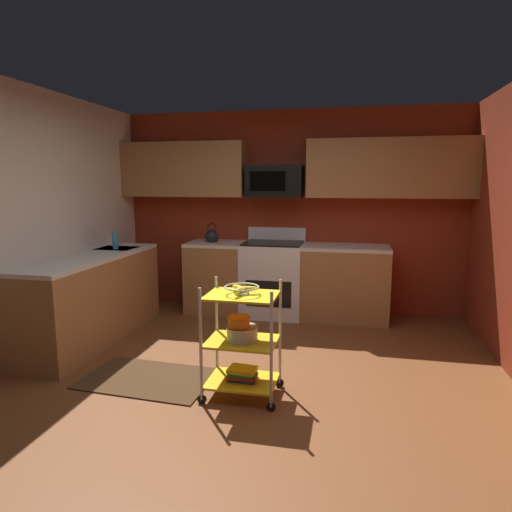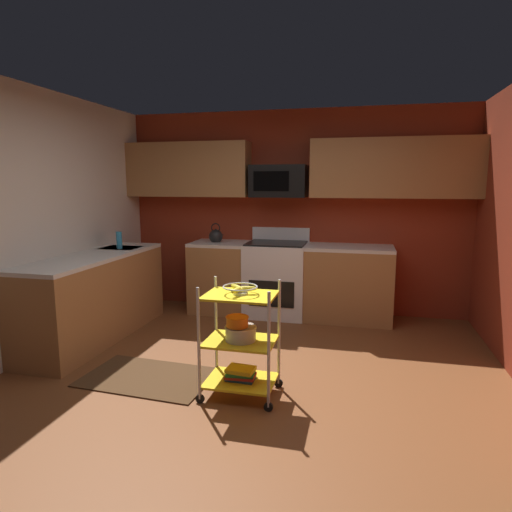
{
  "view_description": "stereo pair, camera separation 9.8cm",
  "coord_description": "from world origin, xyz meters",
  "px_view_note": "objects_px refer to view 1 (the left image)",
  "views": [
    {
      "loc": [
        0.79,
        -3.36,
        1.68
      ],
      "look_at": [
        -0.01,
        0.36,
        1.05
      ],
      "focal_mm": 31.08,
      "sensor_mm": 36.0,
      "label": 1
    },
    {
      "loc": [
        0.89,
        -3.33,
        1.68
      ],
      "look_at": [
        -0.01,
        0.36,
        1.05
      ],
      "focal_mm": 31.08,
      "sensor_mm": 36.0,
      "label": 2
    }
  ],
  "objects_px": {
    "rolling_cart": "(242,341)",
    "mixing_bowl_large": "(242,333)",
    "microwave": "(275,181)",
    "kettle": "(212,236)",
    "fruit_bowl": "(242,288)",
    "dish_soap_bottle": "(115,241)",
    "oven_range": "(273,278)",
    "mixing_bowl_small": "(239,321)",
    "book_stack": "(242,374)"
  },
  "relations": [
    {
      "from": "oven_range",
      "to": "kettle",
      "type": "bearing_deg",
      "value": -179.73
    },
    {
      "from": "microwave",
      "to": "mixing_bowl_small",
      "type": "distance_m",
      "value": 2.6
    },
    {
      "from": "oven_range",
      "to": "rolling_cart",
      "type": "height_order",
      "value": "oven_range"
    },
    {
      "from": "rolling_cart",
      "to": "mixing_bowl_small",
      "type": "distance_m",
      "value": 0.17
    },
    {
      "from": "mixing_bowl_large",
      "to": "mixing_bowl_small",
      "type": "bearing_deg",
      "value": -139.38
    },
    {
      "from": "mixing_bowl_large",
      "to": "kettle",
      "type": "relative_size",
      "value": 0.95
    },
    {
      "from": "mixing_bowl_large",
      "to": "book_stack",
      "type": "height_order",
      "value": "mixing_bowl_large"
    },
    {
      "from": "fruit_bowl",
      "to": "mixing_bowl_large",
      "type": "distance_m",
      "value": 0.36
    },
    {
      "from": "mixing_bowl_large",
      "to": "book_stack",
      "type": "distance_m",
      "value": 0.34
    },
    {
      "from": "mixing_bowl_large",
      "to": "dish_soap_bottle",
      "type": "bearing_deg",
      "value": 142.98
    },
    {
      "from": "mixing_bowl_large",
      "to": "book_stack",
      "type": "xyz_separation_m",
      "value": [
        -0.0,
        0.0,
        -0.34
      ]
    },
    {
      "from": "microwave",
      "to": "book_stack",
      "type": "height_order",
      "value": "microwave"
    },
    {
      "from": "kettle",
      "to": "mixing_bowl_small",
      "type": "bearing_deg",
      "value": -67.53
    },
    {
      "from": "mixing_bowl_large",
      "to": "mixing_bowl_small",
      "type": "distance_m",
      "value": 0.1
    },
    {
      "from": "fruit_bowl",
      "to": "mixing_bowl_large",
      "type": "bearing_deg",
      "value": 0.0
    },
    {
      "from": "fruit_bowl",
      "to": "dish_soap_bottle",
      "type": "distance_m",
      "value": 2.33
    },
    {
      "from": "mixing_bowl_small",
      "to": "book_stack",
      "type": "height_order",
      "value": "mixing_bowl_small"
    },
    {
      "from": "rolling_cart",
      "to": "fruit_bowl",
      "type": "relative_size",
      "value": 3.36
    },
    {
      "from": "rolling_cart",
      "to": "book_stack",
      "type": "distance_m",
      "value": 0.27
    },
    {
      "from": "kettle",
      "to": "dish_soap_bottle",
      "type": "distance_m",
      "value": 1.23
    },
    {
      "from": "microwave",
      "to": "rolling_cart",
      "type": "relative_size",
      "value": 0.77
    },
    {
      "from": "microwave",
      "to": "rolling_cart",
      "type": "height_order",
      "value": "microwave"
    },
    {
      "from": "microwave",
      "to": "rolling_cart",
      "type": "distance_m",
      "value": 2.66
    },
    {
      "from": "kettle",
      "to": "fruit_bowl",
      "type": "bearing_deg",
      "value": -66.93
    },
    {
      "from": "rolling_cart",
      "to": "fruit_bowl",
      "type": "height_order",
      "value": "rolling_cart"
    },
    {
      "from": "rolling_cart",
      "to": "fruit_bowl",
      "type": "xyz_separation_m",
      "value": [
        -0.0,
        0.0,
        0.42
      ]
    },
    {
      "from": "kettle",
      "to": "book_stack",
      "type": "bearing_deg",
      "value": -66.93
    },
    {
      "from": "dish_soap_bottle",
      "to": "kettle",
      "type": "bearing_deg",
      "value": 42.69
    },
    {
      "from": "rolling_cart",
      "to": "book_stack",
      "type": "bearing_deg",
      "value": 180.0
    },
    {
      "from": "mixing_bowl_small",
      "to": "dish_soap_bottle",
      "type": "height_order",
      "value": "dish_soap_bottle"
    },
    {
      "from": "fruit_bowl",
      "to": "rolling_cart",
      "type": "bearing_deg",
      "value": 0.0
    },
    {
      "from": "mixing_bowl_large",
      "to": "mixing_bowl_small",
      "type": "relative_size",
      "value": 1.38
    },
    {
      "from": "rolling_cart",
      "to": "mixing_bowl_large",
      "type": "distance_m",
      "value": 0.07
    },
    {
      "from": "rolling_cart",
      "to": "fruit_bowl",
      "type": "distance_m",
      "value": 0.42
    },
    {
      "from": "mixing_bowl_small",
      "to": "dish_soap_bottle",
      "type": "bearing_deg",
      "value": 142.28
    },
    {
      "from": "microwave",
      "to": "mixing_bowl_large",
      "type": "height_order",
      "value": "microwave"
    },
    {
      "from": "oven_range",
      "to": "book_stack",
      "type": "bearing_deg",
      "value": -86.27
    },
    {
      "from": "oven_range",
      "to": "mixing_bowl_large",
      "type": "relative_size",
      "value": 4.37
    },
    {
      "from": "rolling_cart",
      "to": "kettle",
      "type": "xyz_separation_m",
      "value": [
        -0.95,
        2.23,
        0.54
      ]
    },
    {
      "from": "microwave",
      "to": "fruit_bowl",
      "type": "distance_m",
      "value": 2.49
    },
    {
      "from": "microwave",
      "to": "mixing_bowl_large",
      "type": "distance_m",
      "value": 2.63
    },
    {
      "from": "microwave",
      "to": "dish_soap_bottle",
      "type": "xyz_separation_m",
      "value": [
        -1.71,
        -0.94,
        -0.68
      ]
    },
    {
      "from": "oven_range",
      "to": "mixing_bowl_small",
      "type": "bearing_deg",
      "value": -86.81
    },
    {
      "from": "oven_range",
      "to": "fruit_bowl",
      "type": "height_order",
      "value": "oven_range"
    },
    {
      "from": "oven_range",
      "to": "mixing_bowl_large",
      "type": "distance_m",
      "value": 2.24
    },
    {
      "from": "fruit_bowl",
      "to": "book_stack",
      "type": "distance_m",
      "value": 0.7
    },
    {
      "from": "fruit_bowl",
      "to": "microwave",
      "type": "bearing_deg",
      "value": 93.57
    },
    {
      "from": "microwave",
      "to": "kettle",
      "type": "height_order",
      "value": "microwave"
    },
    {
      "from": "oven_range",
      "to": "dish_soap_bottle",
      "type": "height_order",
      "value": "dish_soap_bottle"
    },
    {
      "from": "fruit_bowl",
      "to": "oven_range",
      "type": "bearing_deg",
      "value": 93.73
    }
  ]
}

